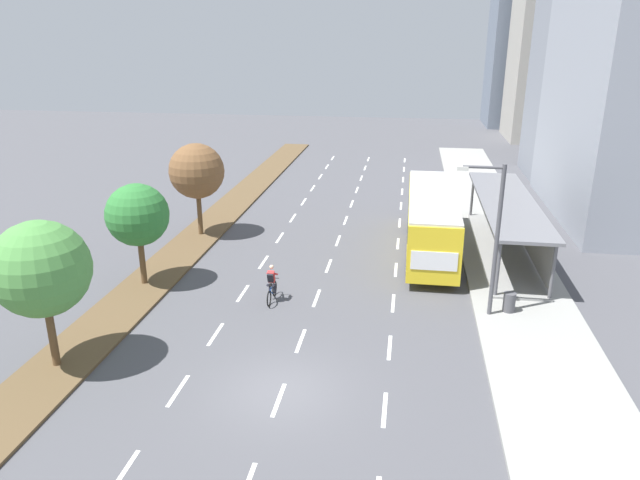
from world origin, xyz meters
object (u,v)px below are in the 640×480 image
Objects in this scene: bus_shelter at (511,221)px; median_tree_nearest at (41,269)px; streetlight at (493,231)px; bus at (431,217)px; cyclist at (272,285)px; trash_bin at (509,302)px; median_tree_second at (137,215)px; median_tree_third at (197,171)px.

bus_shelter is 23.23m from median_tree_nearest.
median_tree_nearest is at bearing -157.69° from streetlight.
bus reaches higher than cyclist.
bus is 8.06m from trash_bin.
median_tree_third reaches higher than median_tree_second.
bus is (-4.28, -0.48, 0.20)m from bus_shelter.
streetlight is 7.65× the size of trash_bin.
bus_shelter is 2.48× the size of median_tree_nearest.
streetlight is (15.87, -0.97, 0.36)m from median_tree_second.
median_tree_nearest is at bearing -140.85° from bus_shelter.
median_tree_second is at bearing 178.02° from trash_bin.
median_tree_second is 7.48m from median_tree_third.
median_tree_nearest is 1.11× the size of median_tree_second.
cyclist is at bearing 179.01° from streetlight.
bus_shelter is at bearing 34.67° from cyclist.
median_tree_third is (-6.30, 8.27, 3.15)m from cyclist.
bus_shelter is 8.62m from streetlight.
streetlight is (2.17, -7.63, 1.82)m from bus.
streetlight is at bearing -0.99° from cyclist.
streetlight is (15.84, 6.50, 0.04)m from median_tree_nearest.
median_tree_nearest is (-6.45, -6.66, 3.06)m from cyclist.
cyclist is 0.34× the size of median_tree_nearest.
median_tree_third reaches higher than trash_bin.
median_tree_third is at bearing 176.60° from bus.
trash_bin is (16.72, -8.05, -3.37)m from median_tree_third.
cyclist is 10.87m from median_tree_third.
median_tree_second is 0.90× the size of median_tree_third.
median_tree_nearest reaches higher than median_tree_second.
median_tree_third is 6.41× the size of trash_bin.
cyclist is at bearing -145.33° from bus_shelter.
trash_bin is at bearing 1.23° from cyclist.
median_tree_second is at bearing 176.51° from streetlight.
bus_shelter is 4.31m from bus.
median_tree_second reaches higher than trash_bin.
bus is 2.31× the size of median_tree_second.
bus is 10.46m from cyclist.
bus_shelter is 7.91m from trash_bin.
median_tree_second is 15.91m from streetlight.
streetlight reaches higher than bus.
trash_bin is (16.87, 6.88, -3.27)m from median_tree_nearest.
median_tree_third is at bearing 154.29° from trash_bin.
median_tree_second is at bearing 172.92° from cyclist.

